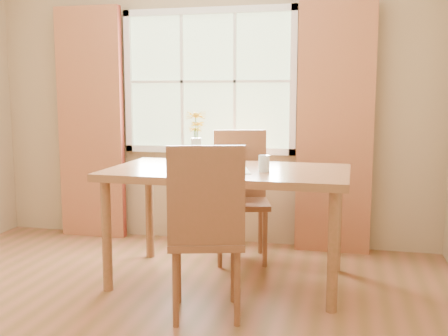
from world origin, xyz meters
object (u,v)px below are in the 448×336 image
croissant_sandwich (209,160)px  chair_near (206,225)px  chair_far (240,189)px  flower_vase (196,132)px  dining_table (228,181)px  water_glass (264,164)px

croissant_sandwich → chair_near: bearing=-83.6°
chair_near → chair_far: 1.30m
chair_near → chair_far: chair_near is taller
chair_far → croissant_sandwich: bearing=-110.9°
flower_vase → dining_table: bearing=-38.2°
water_glass → flower_vase: size_ratio=0.28×
chair_near → water_glass: bearing=52.7°
chair_near → flower_vase: flower_vase is taller
chair_near → dining_table: bearing=76.4°
dining_table → chair_far: chair_far is taller
flower_vase → chair_near: bearing=-70.6°
chair_near → water_glass: 0.75m
chair_near → chair_far: bearing=76.5°
chair_near → croissant_sandwich: (-0.12, 0.55, 0.32)m
dining_table → water_glass: (0.28, -0.08, 0.14)m
chair_near → flower_vase: size_ratio=2.67×
chair_near → croissant_sandwich: bearing=87.0°
water_glass → dining_table: bearing=164.6°
chair_near → chair_far: (-0.05, 1.30, -0.01)m
croissant_sandwich → flower_vase: size_ratio=0.43×
chair_far → flower_vase: (-0.29, -0.35, 0.50)m
flower_vase → chair_far: bearing=50.5°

